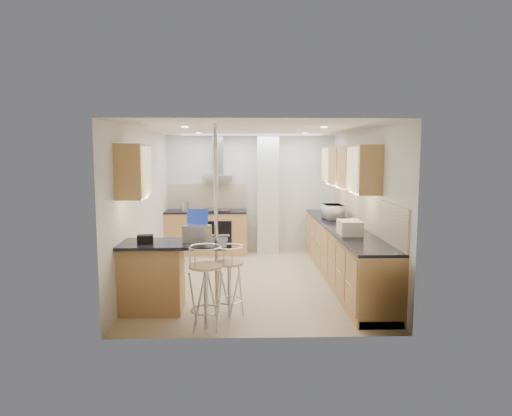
{
  "coord_description": "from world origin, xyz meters",
  "views": [
    {
      "loc": [
        -0.17,
        -7.44,
        2.12
      ],
      "look_at": [
        0.05,
        0.2,
        1.2
      ],
      "focal_mm": 32.0,
      "sensor_mm": 36.0,
      "label": 1
    }
  ],
  "objects_px": {
    "microwave": "(333,212)",
    "bar_stool_near": "(206,287)",
    "laptop": "(197,234)",
    "bar_stool_end": "(229,281)",
    "bread_bin": "(350,228)"
  },
  "relations": [
    {
      "from": "microwave",
      "to": "bar_stool_near",
      "type": "height_order",
      "value": "microwave"
    },
    {
      "from": "microwave",
      "to": "bread_bin",
      "type": "bearing_deg",
      "value": 172.14
    },
    {
      "from": "bar_stool_near",
      "to": "bread_bin",
      "type": "height_order",
      "value": "bread_bin"
    },
    {
      "from": "microwave",
      "to": "bar_stool_end",
      "type": "distance_m",
      "value": 3.1
    },
    {
      "from": "bar_stool_end",
      "to": "bread_bin",
      "type": "relative_size",
      "value": 2.34
    },
    {
      "from": "laptop",
      "to": "bread_bin",
      "type": "relative_size",
      "value": 0.81
    },
    {
      "from": "bar_stool_near",
      "to": "bar_stool_end",
      "type": "height_order",
      "value": "bar_stool_near"
    },
    {
      "from": "microwave",
      "to": "laptop",
      "type": "xyz_separation_m",
      "value": [
        -2.26,
        -2.18,
        -0.0
      ]
    },
    {
      "from": "laptop",
      "to": "microwave",
      "type": "bearing_deg",
      "value": 63.26
    },
    {
      "from": "laptop",
      "to": "bar_stool_end",
      "type": "xyz_separation_m",
      "value": [
        0.43,
        -0.26,
        -0.58
      ]
    },
    {
      "from": "laptop",
      "to": "bar_stool_end",
      "type": "bearing_deg",
      "value": -11.22
    },
    {
      "from": "microwave",
      "to": "laptop",
      "type": "relative_size",
      "value": 1.49
    },
    {
      "from": "microwave",
      "to": "bar_stool_near",
      "type": "relative_size",
      "value": 0.47
    },
    {
      "from": "bread_bin",
      "to": "bar_stool_near",
      "type": "bearing_deg",
      "value": -148.22
    },
    {
      "from": "bar_stool_end",
      "to": "bread_bin",
      "type": "distance_m",
      "value": 2.02
    }
  ]
}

